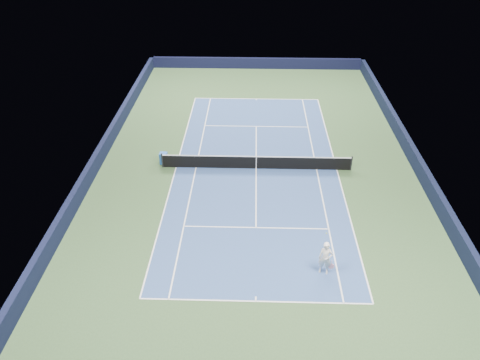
{
  "coord_description": "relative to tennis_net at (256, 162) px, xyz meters",
  "views": [
    {
      "loc": [
        -0.28,
        -27.15,
        16.75
      ],
      "look_at": [
        -1.01,
        -3.0,
        1.0
      ],
      "focal_mm": 35.0,
      "sensor_mm": 36.0,
      "label": 1
    }
  ],
  "objects": [
    {
      "name": "tennis_net",
      "position": [
        0.0,
        0.0,
        0.0
      ],
      "size": [
        12.9,
        0.1,
        1.07
      ],
      "color": "black",
      "rests_on": "ground"
    },
    {
      "name": "center_mark_near",
      "position": [
        0.0,
        -11.73,
        -0.5
      ],
      "size": [
        0.08,
        0.3,
        0.0
      ],
      "primitive_type": "cube",
      "color": "white",
      "rests_on": "ground"
    },
    {
      "name": "center_mark_far",
      "position": [
        0.0,
        11.73,
        -0.5
      ],
      "size": [
        0.08,
        0.3,
        0.0
      ],
      "primitive_type": "cube",
      "color": "white",
      "rests_on": "ground"
    },
    {
      "name": "sponsor_cube",
      "position": [
        -6.4,
        0.51,
        -0.1
      ],
      "size": [
        0.59,
        0.49,
        0.82
      ],
      "color": "blue",
      "rests_on": "ground"
    },
    {
      "name": "tennis_player",
      "position": [
        3.42,
        -9.85,
        0.43
      ],
      "size": [
        0.87,
        1.33,
        1.86
      ],
      "color": "white",
      "rests_on": "ground"
    },
    {
      "name": "center_service_line",
      "position": [
        0.0,
        0.0,
        -0.5
      ],
      "size": [
        0.08,
        12.8,
        0.0
      ],
      "primitive_type": "cube",
      "color": "white",
      "rests_on": "ground"
    },
    {
      "name": "wall_far",
      "position": [
        0.0,
        19.82,
        0.05
      ],
      "size": [
        22.0,
        0.35,
        1.1
      ],
      "primitive_type": "cube",
      "color": "black",
      "rests_on": "ground"
    },
    {
      "name": "ground",
      "position": [
        0.0,
        0.0,
        -0.5
      ],
      "size": [
        40.0,
        40.0,
        0.0
      ],
      "primitive_type": "plane",
      "color": "#304B29",
      "rests_on": "ground"
    },
    {
      "name": "sideline_doubles_left",
      "position": [
        -5.49,
        0.0,
        -0.5
      ],
      "size": [
        0.08,
        23.77,
        0.0
      ],
      "primitive_type": "cube",
      "color": "white",
      "rests_on": "ground"
    },
    {
      "name": "baseline_far",
      "position": [
        0.0,
        11.88,
        -0.5
      ],
      "size": [
        10.97,
        0.08,
        0.0
      ],
      "primitive_type": "cube",
      "color": "white",
      "rests_on": "ground"
    },
    {
      "name": "wall_left",
      "position": [
        -10.82,
        0.0,
        0.05
      ],
      "size": [
        0.35,
        40.0,
        1.1
      ],
      "primitive_type": "cube",
      "color": "black",
      "rests_on": "ground"
    },
    {
      "name": "baseline_near",
      "position": [
        0.0,
        -11.88,
        -0.5
      ],
      "size": [
        10.97,
        0.08,
        0.0
      ],
      "primitive_type": "cube",
      "color": "white",
      "rests_on": "ground"
    },
    {
      "name": "service_line_far",
      "position": [
        0.0,
        6.4,
        -0.5
      ],
      "size": [
        8.23,
        0.08,
        0.0
      ],
      "primitive_type": "cube",
      "color": "white",
      "rests_on": "ground"
    },
    {
      "name": "wall_right",
      "position": [
        10.82,
        0.0,
        0.05
      ],
      "size": [
        0.35,
        40.0,
        1.1
      ],
      "primitive_type": "cube",
      "color": "black",
      "rests_on": "ground"
    },
    {
      "name": "sideline_singles_right",
      "position": [
        4.12,
        0.0,
        -0.5
      ],
      "size": [
        0.08,
        23.77,
        0.0
      ],
      "primitive_type": "cube",
      "color": "white",
      "rests_on": "ground"
    },
    {
      "name": "court_surface",
      "position": [
        0.0,
        0.0,
        -0.5
      ],
      "size": [
        10.97,
        23.77,
        0.01
      ],
      "primitive_type": "cube",
      "color": "navy",
      "rests_on": "ground"
    },
    {
      "name": "service_line_near",
      "position": [
        0.0,
        -6.4,
        -0.5
      ],
      "size": [
        8.23,
        0.08,
        0.0
      ],
      "primitive_type": "cube",
      "color": "white",
      "rests_on": "ground"
    },
    {
      "name": "sideline_singles_left",
      "position": [
        -4.12,
        0.0,
        -0.5
      ],
      "size": [
        0.08,
        23.77,
        0.0
      ],
      "primitive_type": "cube",
      "color": "white",
      "rests_on": "ground"
    },
    {
      "name": "sideline_doubles_right",
      "position": [
        5.49,
        0.0,
        -0.5
      ],
      "size": [
        0.08,
        23.77,
        0.0
      ],
      "primitive_type": "cube",
      "color": "white",
      "rests_on": "ground"
    }
  ]
}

